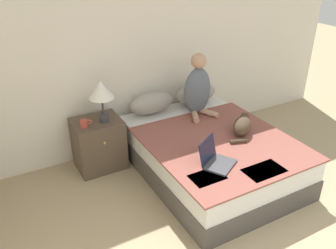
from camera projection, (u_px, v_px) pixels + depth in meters
wall_back at (154, 45)px, 4.28m from camera, size 5.64×0.05×2.55m
bed at (210, 154)px, 4.02m from camera, size 1.48×1.95×0.50m
pillow_near at (151, 103)px, 4.34m from camera, size 0.58×0.26×0.26m
pillow_far at (196, 93)px, 4.61m from camera, size 0.58×0.26×0.26m
person_sitting at (198, 89)px, 4.23m from camera, size 0.36×0.35×0.76m
cat_tabby at (242, 125)px, 3.89m from camera, size 0.44×0.37×0.19m
laptop_open at (216, 159)px, 3.38m from camera, size 0.40×0.40×0.24m
nightstand at (99, 144)px, 4.12m from camera, size 0.54×0.47×0.60m
table_lamp at (101, 92)px, 3.81m from camera, size 0.27×0.27×0.48m
coffee_mug at (85, 123)px, 3.83m from camera, size 0.13×0.08×0.08m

